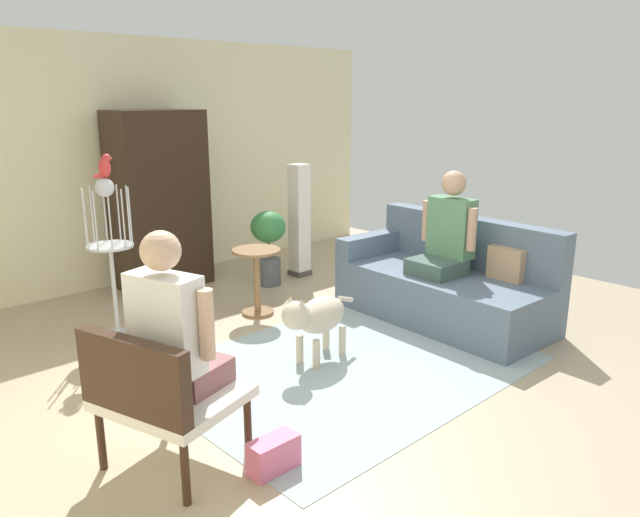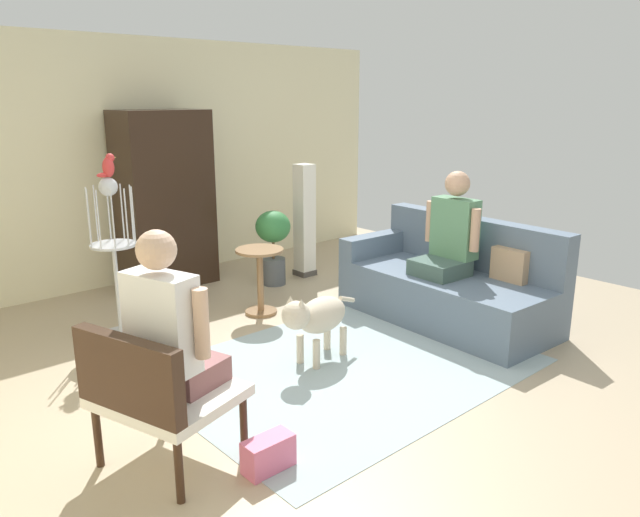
{
  "view_description": "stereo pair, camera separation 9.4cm",
  "coord_description": "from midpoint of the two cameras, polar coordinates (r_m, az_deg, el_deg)",
  "views": [
    {
      "loc": [
        -2.97,
        -3.04,
        1.97
      ],
      "look_at": [
        -0.16,
        -0.02,
        0.86
      ],
      "focal_mm": 34.06,
      "sensor_mm": 36.0,
      "label": 1
    },
    {
      "loc": [
        -2.9,
        -3.1,
        1.97
      ],
      "look_at": [
        -0.16,
        -0.02,
        0.86
      ],
      "focal_mm": 34.06,
      "sensor_mm": 36.0,
      "label": 2
    }
  ],
  "objects": [
    {
      "name": "column_lamp",
      "position": [
        6.74,
        -2.35,
        3.5
      ],
      "size": [
        0.2,
        0.2,
        1.25
      ],
      "color": "#4C4742",
      "rests_on": "ground"
    },
    {
      "name": "parrot",
      "position": [
        5.08,
        -20.07,
        8.11
      ],
      "size": [
        0.17,
        0.1,
        0.19
      ],
      "color": "red",
      "rests_on": "bird_cage_stand"
    },
    {
      "name": "armchair",
      "position": [
        3.35,
        -15.89,
        -11.87
      ],
      "size": [
        0.79,
        0.85,
        0.82
      ],
      "color": "#382316",
      "rests_on": "ground"
    },
    {
      "name": "couch",
      "position": [
        5.61,
        11.19,
        -2.42
      ],
      "size": [
        0.96,
        1.95,
        0.9
      ],
      "color": "slate",
      "rests_on": "ground"
    },
    {
      "name": "handbag",
      "position": [
        3.45,
        -5.21,
        -17.88
      ],
      "size": [
        0.28,
        0.14,
        0.19
      ],
      "primitive_type": "cube",
      "color": "#D8668C",
      "rests_on": "ground"
    },
    {
      "name": "back_wall",
      "position": [
        6.85,
        -17.59,
        8.62
      ],
      "size": [
        6.55,
        0.12,
        2.56
      ],
      "primitive_type": "cube",
      "color": "beige",
      "rests_on": "ground"
    },
    {
      "name": "potted_plant",
      "position": [
        6.45,
        -5.28,
        1.79
      ],
      "size": [
        0.37,
        0.37,
        0.8
      ],
      "color": "#4C5156",
      "rests_on": "ground"
    },
    {
      "name": "armoire_cabinet",
      "position": [
        6.56,
        -15.3,
        5.3
      ],
      "size": [
        0.91,
        0.56,
        1.83
      ],
      "primitive_type": "cube",
      "color": "black",
      "rests_on": "ground"
    },
    {
      "name": "bird_cage_stand",
      "position": [
        5.21,
        -19.47,
        -0.51
      ],
      "size": [
        0.37,
        0.37,
        1.35
      ],
      "color": "silver",
      "rests_on": "ground"
    },
    {
      "name": "round_end_table",
      "position": [
        5.6,
        -6.42,
        -1.55
      ],
      "size": [
        0.44,
        0.44,
        0.62
      ],
      "color": "olive",
      "rests_on": "ground"
    },
    {
      "name": "person_on_couch",
      "position": [
        5.43,
        11.35,
        2.32
      ],
      "size": [
        0.5,
        0.57,
        0.9
      ],
      "color": "#405952"
    },
    {
      "name": "area_rug",
      "position": [
        4.62,
        1.79,
        -10.08
      ],
      "size": [
        2.62,
        2.01,
        0.01
      ],
      "primitive_type": "cube",
      "color": "#9EB2B7",
      "rests_on": "ground"
    },
    {
      "name": "dog",
      "position": [
        4.57,
        -0.93,
        -5.47
      ],
      "size": [
        0.8,
        0.34,
        0.58
      ],
      "color": "beige",
      "rests_on": "ground"
    },
    {
      "name": "ground_plane",
      "position": [
        4.68,
        0.71,
        -9.81
      ],
      "size": [
        7.26,
        7.26,
        0.0
      ],
      "primitive_type": "plane",
      "color": "tan"
    },
    {
      "name": "person_on_armchair",
      "position": [
        3.32,
        -14.56,
        -6.32
      ],
      "size": [
        0.5,
        0.54,
        0.9
      ],
      "color": "#8A5556"
    }
  ]
}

